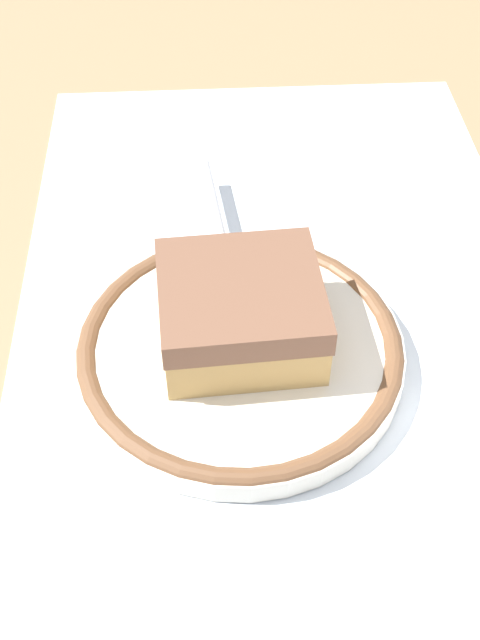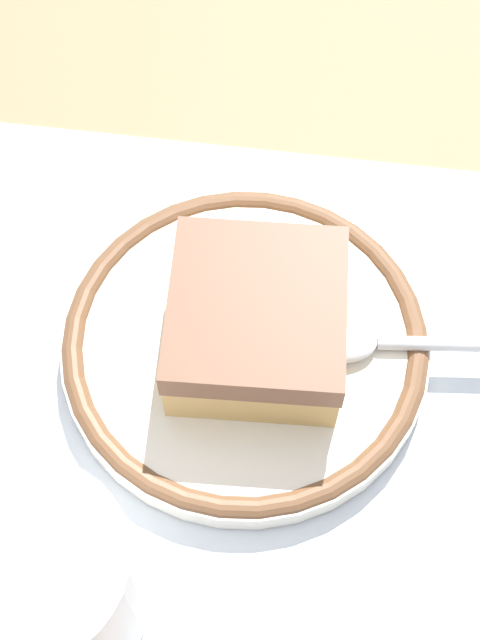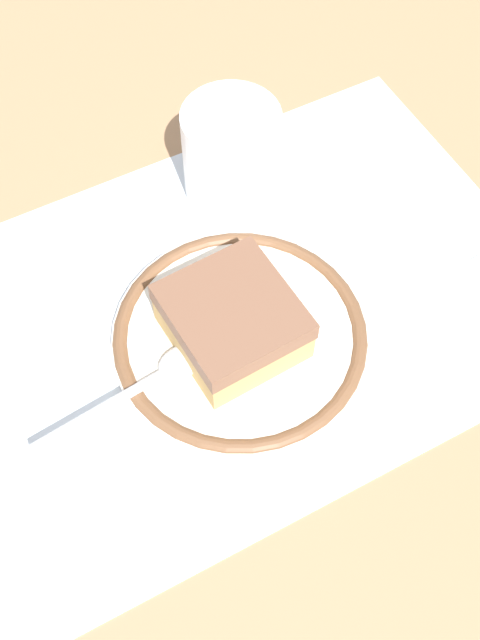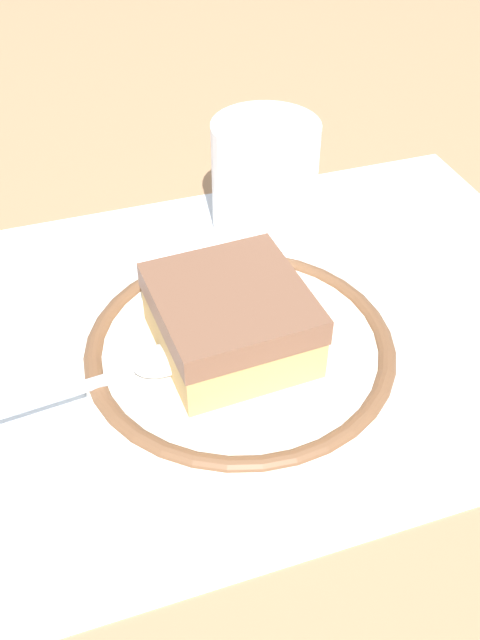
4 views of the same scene
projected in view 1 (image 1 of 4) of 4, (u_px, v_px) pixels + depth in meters
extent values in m
plane|color=#9E7551|center=(285.00, 328.00, 0.48)|extent=(2.40, 2.40, 0.00)
cube|color=silver|center=(285.00, 327.00, 0.48)|extent=(0.55, 0.33, 0.00)
cylinder|color=silver|center=(240.00, 352.00, 0.45)|extent=(0.19, 0.19, 0.01)
torus|color=brown|center=(240.00, 348.00, 0.45)|extent=(0.19, 0.19, 0.01)
cube|color=tan|center=(241.00, 321.00, 0.44)|extent=(0.09, 0.09, 0.03)
cube|color=brown|center=(241.00, 295.00, 0.43)|extent=(0.09, 0.09, 0.02)
ellipsoid|color=silver|center=(230.00, 279.00, 0.48)|extent=(0.04, 0.03, 0.01)
cylinder|color=silver|center=(214.00, 209.00, 0.53)|extent=(0.10, 0.02, 0.01)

